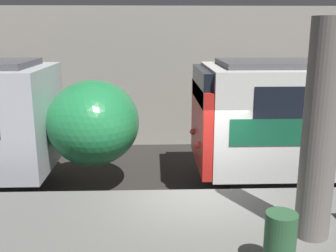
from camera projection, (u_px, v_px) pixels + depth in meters
ground_plane at (198, 234)px, 8.49m from camera, size 120.00×120.00×0.00m
station_rear_barrier at (179, 78)px, 14.45m from camera, size 50.00×0.15×5.08m
support_pillar_near at (320, 133)px, 6.01m from camera, size 0.55×0.55×3.46m
trash_bin at (280, 242)px, 5.42m from camera, size 0.44×0.44×0.85m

